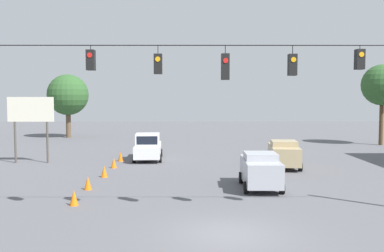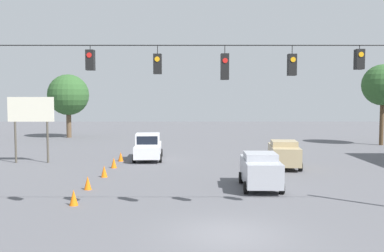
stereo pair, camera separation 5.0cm
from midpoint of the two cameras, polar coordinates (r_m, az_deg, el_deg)
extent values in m
plane|color=#56565B|center=(16.00, 4.80, -14.18)|extent=(140.00, 140.00, 0.00)
cylinder|color=black|center=(17.24, 4.38, 10.68)|extent=(20.29, 0.04, 0.04)
cube|color=black|center=(18.38, 21.37, 8.27)|extent=(0.32, 0.36, 0.80)
cylinder|color=black|center=(18.42, 21.41, 9.74)|extent=(0.03, 0.03, 0.15)
cylinder|color=orange|center=(18.22, 21.61, 8.87)|extent=(0.20, 0.02, 0.20)
cube|color=black|center=(17.57, 13.16, 7.94)|extent=(0.32, 0.36, 0.85)
cylinder|color=black|center=(17.63, 13.19, 9.88)|extent=(0.03, 0.03, 0.34)
cylinder|color=orange|center=(17.40, 13.31, 8.61)|extent=(0.20, 0.02, 0.20)
cube|color=black|center=(17.16, 4.37, 7.88)|extent=(0.32, 0.36, 1.03)
cylinder|color=black|center=(17.22, 4.38, 10.13)|extent=(0.03, 0.03, 0.33)
cylinder|color=red|center=(16.99, 4.42, 8.70)|extent=(0.20, 0.02, 0.20)
cube|color=black|center=(17.17, -4.63, 8.24)|extent=(0.32, 0.36, 0.79)
cylinder|color=black|center=(17.22, -4.64, 10.11)|extent=(0.03, 0.03, 0.34)
cylinder|color=orange|center=(16.99, -4.69, 8.88)|extent=(0.20, 0.02, 0.20)
cube|color=black|center=(17.59, -13.43, 8.54)|extent=(0.32, 0.36, 0.80)
cylinder|color=black|center=(17.63, -13.45, 10.13)|extent=(0.03, 0.03, 0.18)
cylinder|color=red|center=(17.42, -13.58, 9.18)|extent=(0.20, 0.02, 0.20)
cube|color=tan|center=(30.68, 12.09, -3.72)|extent=(2.26, 4.46, 1.22)
cube|color=tan|center=(30.59, 12.11, -2.26)|extent=(1.89, 2.05, 0.36)
cube|color=black|center=(31.53, 11.91, -2.07)|extent=(1.49, 0.16, 0.25)
cylinder|color=black|center=(32.26, 13.44, -4.46)|extent=(0.28, 0.66, 0.64)
cylinder|color=black|center=(32.05, 10.12, -4.47)|extent=(0.28, 0.66, 0.64)
cylinder|color=black|center=(29.52, 14.20, -5.25)|extent=(0.28, 0.66, 0.64)
cylinder|color=black|center=(29.29, 10.58, -5.27)|extent=(0.28, 0.66, 0.64)
cube|color=#A8AAB2|center=(23.59, 9.05, -5.93)|extent=(1.93, 4.24, 1.26)
cube|color=#A8AAB2|center=(23.47, 9.07, -3.98)|extent=(1.73, 1.89, 0.36)
cube|color=black|center=(24.39, 8.77, -3.68)|extent=(1.47, 0.05, 0.25)
cylinder|color=black|center=(25.17, 10.69, -6.78)|extent=(0.23, 0.64, 0.64)
cylinder|color=black|center=(24.94, 6.50, -6.84)|extent=(0.23, 0.64, 0.64)
cylinder|color=black|center=(22.53, 11.84, -8.06)|extent=(0.23, 0.64, 0.64)
cylinder|color=black|center=(22.27, 7.15, -8.15)|extent=(0.23, 0.64, 0.64)
cube|color=silver|center=(34.06, -5.91, -3.17)|extent=(2.22, 5.16, 0.90)
cube|color=silver|center=(33.36, -5.98, -1.77)|extent=(1.90, 1.91, 0.90)
cube|color=black|center=(32.44, -6.06, -1.93)|extent=(1.57, 0.10, 0.63)
cylinder|color=black|center=(32.56, -7.79, -4.31)|extent=(0.25, 0.65, 0.64)
cylinder|color=black|center=(32.46, -4.31, -4.32)|extent=(0.25, 0.65, 0.64)
cylinder|color=black|center=(35.81, -7.35, -3.56)|extent=(0.25, 0.65, 0.64)
cylinder|color=black|center=(35.72, -4.19, -3.56)|extent=(0.25, 0.65, 0.64)
cone|color=orange|center=(20.52, -15.54, -9.19)|extent=(0.40, 0.40, 0.72)
cone|color=orange|center=(23.70, -13.78, -7.39)|extent=(0.40, 0.40, 0.72)
cone|color=orange|center=(27.06, -11.69, -5.95)|extent=(0.40, 0.40, 0.72)
cone|color=orange|center=(30.40, -10.44, -4.85)|extent=(0.40, 0.40, 0.72)
cone|color=orange|center=(33.45, -9.55, -4.04)|extent=(0.40, 0.40, 0.72)
cylinder|color=#4C473D|center=(33.90, -18.75, -2.06)|extent=(0.16, 0.16, 3.10)
cylinder|color=#4C473D|center=(34.75, -22.53, -2.02)|extent=(0.16, 0.16, 3.10)
cube|color=silver|center=(34.15, -20.77, 2.09)|extent=(3.45, 0.12, 1.85)
cylinder|color=brown|center=(54.08, -16.18, 0.55)|extent=(0.59, 0.59, 3.85)
sphere|color=#2D5628|center=(53.99, -16.25, 4.02)|extent=(4.94, 4.94, 4.94)
cylinder|color=#4C3823|center=(47.98, 23.90, 0.65)|extent=(0.41, 0.41, 5.02)
sphere|color=#2D5628|center=(47.93, 24.02, 5.03)|extent=(4.20, 4.20, 4.20)
camera|label=1|loc=(0.03, -90.05, 0.00)|focal=40.00mm
camera|label=2|loc=(0.03, 89.95, 0.00)|focal=40.00mm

